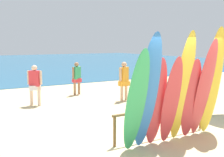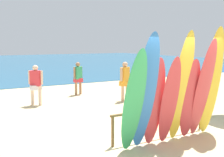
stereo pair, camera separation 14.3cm
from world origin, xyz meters
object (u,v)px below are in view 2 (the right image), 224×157
at_px(surfboard_yellow_4, 182,87).
at_px(beachgoer_near_rack, 36,82).
at_px(beach_chair_red, 196,96).
at_px(surfboard_red_5, 190,99).
at_px(surfboard_yellow_7, 212,82).
at_px(surfboard_green_0, 134,102).
at_px(surfboard_red_3, 170,101).
at_px(beachgoer_midbeach, 78,76).
at_px(beachgoer_strolling, 125,78).
at_px(surfboard_red_2, 155,102).
at_px(surfboard_blue_1, 146,92).
at_px(beach_chair_blue, 171,92).
at_px(beach_chair_striped, 198,103).
at_px(surfboard_red_6, 203,89).
at_px(surfboard_rack, 161,114).

bearing_deg(surfboard_yellow_4, beachgoer_near_rack, 103.91).
bearing_deg(beach_chair_red, surfboard_red_5, -142.58).
bearing_deg(surfboard_yellow_7, surfboard_green_0, -172.06).
xyz_separation_m(surfboard_red_3, beachgoer_midbeach, (0.73, 7.05, -0.18)).
distance_m(surfboard_red_3, beachgoer_strolling, 5.16).
xyz_separation_m(surfboard_red_2, beachgoer_strolling, (2.20, 4.72, -0.11)).
bearing_deg(surfboard_blue_1, surfboard_yellow_4, 2.33).
bearing_deg(surfboard_yellow_7, beach_chair_blue, 68.15).
bearing_deg(surfboard_blue_1, beach_chair_striped, 25.37).
relative_size(surfboard_red_3, beach_chair_blue, 2.57).
xyz_separation_m(surfboard_green_0, surfboard_red_2, (0.68, 0.17, -0.11)).
height_order(surfboard_yellow_4, beachgoer_strolling, surfboard_yellow_4).
bearing_deg(surfboard_yellow_7, surfboard_blue_1, -173.27).
distance_m(surfboard_blue_1, beach_chair_red, 4.88).
bearing_deg(surfboard_blue_1, beachgoer_strolling, 62.00).
bearing_deg(surfboard_red_2, beachgoer_midbeach, 79.63).
xyz_separation_m(surfboard_green_0, surfboard_yellow_4, (1.44, 0.11, 0.19)).
relative_size(surfboard_red_2, beachgoer_near_rack, 1.35).
relative_size(surfboard_green_0, surfboard_yellow_4, 0.87).
relative_size(surfboard_red_3, surfboard_red_5, 1.05).
height_order(surfboard_red_3, beach_chair_blue, surfboard_red_3).
height_order(surfboard_blue_1, surfboard_yellow_7, surfboard_yellow_7).
relative_size(surfboard_red_3, beachgoer_midbeach, 1.43).
distance_m(surfboard_red_2, surfboard_red_6, 1.46).
bearing_deg(beach_chair_striped, beachgoer_strolling, 97.00).
distance_m(beachgoer_midbeach, beach_chair_striped, 5.79).
xyz_separation_m(beachgoer_midbeach, beach_chair_blue, (2.56, -3.39, -0.43)).
bearing_deg(beach_chair_striped, beach_chair_blue, 65.61).
bearing_deg(surfboard_red_5, surfboard_yellow_4, -167.42).
relative_size(surfboard_yellow_7, beachgoer_midbeach, 1.88).
relative_size(surfboard_red_3, beach_chair_red, 2.67).
xyz_separation_m(surfboard_green_0, surfboard_red_3, (1.03, 0.06, -0.10)).
distance_m(surfboard_red_2, beachgoer_strolling, 5.20).
bearing_deg(beachgoer_strolling, surfboard_red_2, -139.23).
relative_size(surfboard_red_5, beachgoer_midbeach, 1.36).
distance_m(surfboard_rack, beachgoer_strolling, 4.60).
xyz_separation_m(surfboard_red_3, beachgoer_strolling, (1.84, 4.82, -0.12)).
bearing_deg(surfboard_blue_1, beachgoer_near_rack, 98.16).
height_order(surfboard_red_2, surfboard_red_5, surfboard_red_2).
bearing_deg(surfboard_red_5, surfboard_green_0, -170.54).
bearing_deg(surfboard_yellow_7, beachgoer_midbeach, 101.15).
bearing_deg(beach_chair_striped, beachgoer_midbeach, 102.47).
height_order(surfboard_yellow_7, beach_chair_blue, surfboard_yellow_7).
xyz_separation_m(surfboard_red_3, surfboard_red_5, (0.75, 0.10, -0.04)).
bearing_deg(surfboard_yellow_7, surfboard_red_6, -167.41).
relative_size(beachgoer_strolling, beachgoer_midbeach, 1.07).
relative_size(surfboard_red_5, beach_chair_blue, 2.45).
height_order(surfboard_blue_1, surfboard_yellow_4, surfboard_yellow_4).
height_order(beachgoer_near_rack, beach_chair_striped, beachgoer_near_rack).
distance_m(surfboard_yellow_7, beachgoer_near_rack, 6.47).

